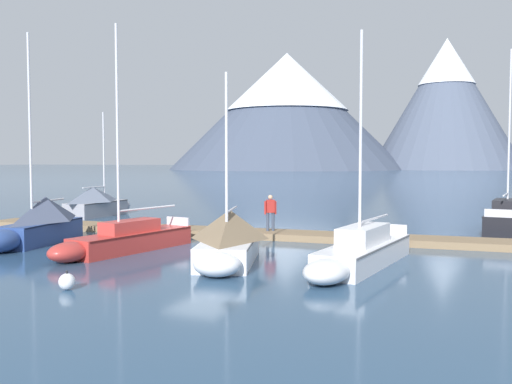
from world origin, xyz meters
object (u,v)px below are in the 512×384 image
at_px(sailboat_nearest_berth, 98,202).
at_px(mooring_buoy_channel_marker, 67,282).
at_px(sailboat_mid_dock_port, 124,239).
at_px(person_on_dock, 270,210).
at_px(sailboat_mid_dock_starboard, 228,239).
at_px(sailboat_outer_slip, 507,219).
at_px(sailboat_far_berth, 359,252).
at_px(sailboat_second_berth, 38,222).

bearing_deg(sailboat_nearest_berth, mooring_buoy_channel_marker, -53.81).
bearing_deg(sailboat_mid_dock_port, person_on_dock, 59.00).
bearing_deg(sailboat_mid_dock_starboard, sailboat_outer_slip, 54.59).
xyz_separation_m(sailboat_far_berth, mooring_buoy_channel_marker, (-6.85, -6.28, -0.31)).
relative_size(sailboat_second_berth, sailboat_mid_dock_port, 1.01).
bearing_deg(sailboat_mid_dock_starboard, sailboat_far_berth, 11.35).
relative_size(sailboat_second_berth, person_on_dock, 5.27).
relative_size(sailboat_mid_dock_port, sailboat_mid_dock_starboard, 1.33).
bearing_deg(person_on_dock, sailboat_far_berth, -46.91).
height_order(sailboat_outer_slip, person_on_dock, sailboat_outer_slip).
distance_m(sailboat_nearest_berth, sailboat_mid_dock_port, 15.17).
distance_m(sailboat_mid_dock_port, sailboat_outer_slip, 18.83).
bearing_deg(sailboat_second_berth, sailboat_far_berth, -0.12).
relative_size(sailboat_far_berth, sailboat_outer_slip, 0.86).
xyz_separation_m(sailboat_nearest_berth, sailboat_far_berth, (19.38, -10.85, -0.36)).
distance_m(sailboat_second_berth, person_on_dock, 10.28).
bearing_deg(sailboat_mid_dock_starboard, person_on_dock, 98.61).
height_order(sailboat_outer_slip, mooring_buoy_channel_marker, sailboat_outer_slip).
relative_size(sailboat_nearest_berth, sailboat_mid_dock_port, 0.77).
distance_m(sailboat_second_berth, mooring_buoy_channel_marker, 9.52).
relative_size(sailboat_mid_dock_port, sailboat_far_berth, 1.12).
distance_m(sailboat_mid_dock_starboard, person_on_dock, 6.81).
bearing_deg(mooring_buoy_channel_marker, sailboat_nearest_berth, 126.19).
xyz_separation_m(sailboat_second_berth, sailboat_mid_dock_starboard, (9.50, -0.92, -0.08)).
distance_m(sailboat_mid_dock_port, sailboat_mid_dock_starboard, 4.80).
bearing_deg(mooring_buoy_channel_marker, sailboat_mid_dock_port, 111.85).
xyz_separation_m(sailboat_nearest_berth, sailboat_mid_dock_port, (10.17, -11.25, -0.38)).
distance_m(sailboat_far_berth, sailboat_outer_slip, 13.08).
bearing_deg(sailboat_far_berth, sailboat_mid_dock_starboard, -168.65).
distance_m(sailboat_mid_dock_port, person_on_dock, 7.31).
relative_size(sailboat_far_berth, mooring_buoy_channel_marker, 14.55).
relative_size(sailboat_mid_dock_starboard, sailboat_far_berth, 0.84).
height_order(sailboat_far_berth, mooring_buoy_channel_marker, sailboat_far_berth).
height_order(sailboat_mid_dock_port, person_on_dock, sailboat_mid_dock_port).
xyz_separation_m(sailboat_second_berth, person_on_dock, (8.48, 5.80, 0.32)).
distance_m(sailboat_nearest_berth, sailboat_second_berth, 12.11).
height_order(sailboat_mid_dock_port, mooring_buoy_channel_marker, sailboat_mid_dock_port).
xyz_separation_m(sailboat_mid_dock_starboard, mooring_buoy_channel_marker, (-2.41, -5.39, -0.63)).
xyz_separation_m(sailboat_second_berth, sailboat_mid_dock_port, (4.74, -0.43, -0.42)).
bearing_deg(sailboat_mid_dock_port, sailboat_outer_slip, 41.80).
relative_size(sailboat_mid_dock_starboard, sailboat_outer_slip, 0.72).
distance_m(sailboat_mid_dock_port, mooring_buoy_channel_marker, 6.34).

